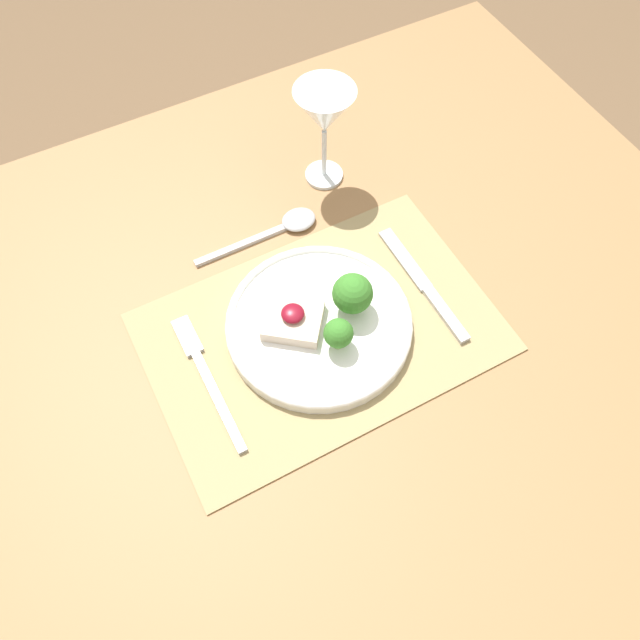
% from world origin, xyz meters
% --- Properties ---
extents(ground_plane, '(8.00, 8.00, 0.00)m').
position_xyz_m(ground_plane, '(0.00, 0.00, 0.00)').
color(ground_plane, brown).
extents(dining_table, '(1.27, 1.05, 0.76)m').
position_xyz_m(dining_table, '(0.00, 0.00, 0.67)').
color(dining_table, olive).
rests_on(dining_table, ground_plane).
extents(placemat, '(0.47, 0.31, 0.00)m').
position_xyz_m(placemat, '(0.00, 0.00, 0.76)').
color(placemat, '#9E895B').
rests_on(placemat, dining_table).
extents(dinner_plate, '(0.26, 0.26, 0.08)m').
position_xyz_m(dinner_plate, '(0.00, 0.01, 0.78)').
color(dinner_plate, white).
rests_on(dinner_plate, placemat).
extents(fork, '(0.02, 0.22, 0.01)m').
position_xyz_m(fork, '(-0.17, 0.02, 0.77)').
color(fork, '#B2B2B7').
rests_on(fork, placemat).
extents(knife, '(0.02, 0.22, 0.01)m').
position_xyz_m(knife, '(0.17, -0.01, 0.77)').
color(knife, '#B2B2B7').
rests_on(knife, placemat).
extents(spoon, '(0.20, 0.04, 0.02)m').
position_xyz_m(spoon, '(0.04, 0.19, 0.77)').
color(spoon, '#B2B2B7').
rests_on(spoon, dining_table).
extents(wine_glass_near, '(0.09, 0.09, 0.17)m').
position_xyz_m(wine_glass_near, '(0.14, 0.25, 0.89)').
color(wine_glass_near, white).
rests_on(wine_glass_near, dining_table).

